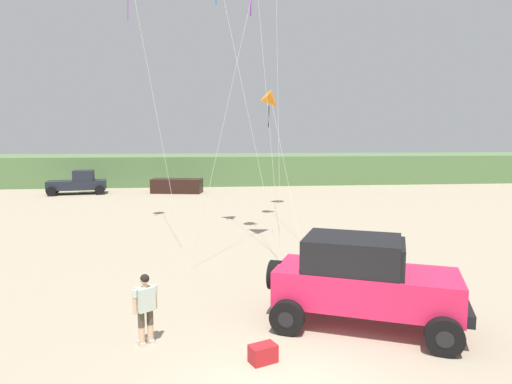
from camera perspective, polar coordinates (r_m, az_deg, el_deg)
name	(u,v)px	position (r m, az deg, el deg)	size (l,w,h in m)	color
dune_ridge	(256,168)	(48.10, -0.04, 3.04)	(90.00, 9.72, 2.87)	#567A47
jeep	(363,280)	(11.67, 13.43, -10.77)	(5.00, 3.91, 2.26)	#EA2151
person_watching	(145,305)	(10.77, -13.88, -13.79)	(0.53, 0.46, 1.67)	#DBB28E
cooler_box	(263,353)	(10.05, 0.90, -19.81)	(0.56, 0.36, 0.38)	#B21E23
distant_pickup	(79,183)	(40.39, -21.58, 1.09)	(4.84, 3.03, 1.98)	#1E232D
distant_sedan	(177,186)	(38.88, -10.00, 0.77)	(4.20, 1.70, 1.20)	black
kite_orange_streamer	(271,101)	(25.78, 1.97, 11.43)	(1.46, 6.12, 7.41)	orange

